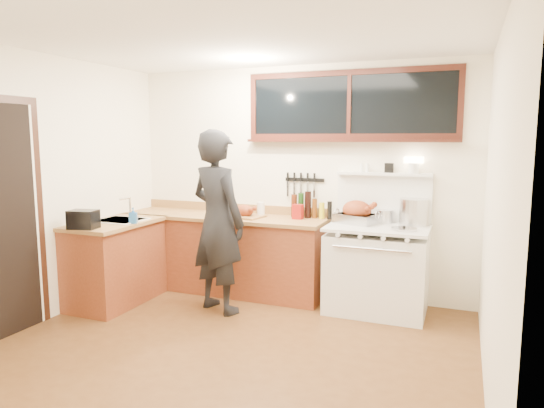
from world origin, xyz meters
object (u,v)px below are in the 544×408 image
at_px(man, 218,222).
at_px(roast_turkey, 357,214).
at_px(cutting_board, 244,212).
at_px(vintage_stove, 377,267).

xyz_separation_m(man, roast_turkey, (1.30, 0.67, 0.06)).
bearing_deg(man, cutting_board, 86.98).
xyz_separation_m(vintage_stove, cutting_board, (-1.51, -0.01, 0.49)).
bearing_deg(roast_turkey, cutting_board, -175.94).
bearing_deg(man, roast_turkey, 27.42).
height_order(vintage_stove, man, man).
relative_size(man, cutting_board, 4.01).
bearing_deg(cutting_board, vintage_stove, 0.29).
distance_m(man, cutting_board, 0.59).
relative_size(vintage_stove, roast_turkey, 3.26).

